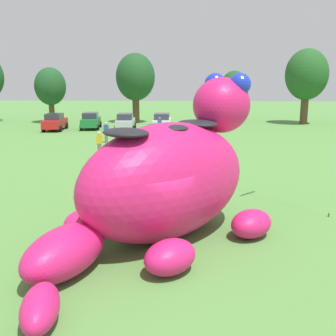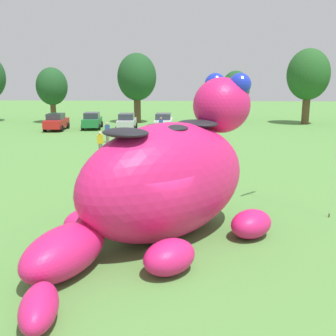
{
  "view_description": "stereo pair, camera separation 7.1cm",
  "coord_description": "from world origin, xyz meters",
  "px_view_note": "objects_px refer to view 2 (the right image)",
  "views": [
    {
      "loc": [
        1.01,
        -12.18,
        5.45
      ],
      "look_at": [
        0.3,
        2.24,
        2.19
      ],
      "focal_mm": 43.76,
      "sensor_mm": 36.0,
      "label": 1
    },
    {
      "loc": [
        1.08,
        -12.18,
        5.45
      ],
      "look_at": [
        0.3,
        2.24,
        2.19
      ],
      "focal_mm": 43.76,
      "sensor_mm": 36.0,
      "label": 2
    }
  ],
  "objects_px": {
    "car_red": "(56,122)",
    "car_silver": "(127,122)",
    "spectator_near_inflatable": "(107,133)",
    "giant_inflatable_creature": "(166,179)",
    "car_green": "(92,121)",
    "car_white": "(163,122)",
    "spectator_mid_field": "(161,126)",
    "spectator_by_cars": "(100,144)"
  },
  "relations": [
    {
      "from": "car_red",
      "to": "car_silver",
      "type": "bearing_deg",
      "value": 2.56
    },
    {
      "from": "spectator_near_inflatable",
      "to": "giant_inflatable_creature",
      "type": "bearing_deg",
      "value": -73.17
    },
    {
      "from": "car_green",
      "to": "spectator_near_inflatable",
      "type": "relative_size",
      "value": 2.49
    },
    {
      "from": "car_green",
      "to": "car_white",
      "type": "height_order",
      "value": "same"
    },
    {
      "from": "car_red",
      "to": "spectator_mid_field",
      "type": "height_order",
      "value": "car_red"
    },
    {
      "from": "car_silver",
      "to": "car_green",
      "type": "bearing_deg",
      "value": 165.0
    },
    {
      "from": "car_red",
      "to": "giant_inflatable_creature",
      "type": "bearing_deg",
      "value": -65.1
    },
    {
      "from": "car_red",
      "to": "car_silver",
      "type": "height_order",
      "value": "same"
    },
    {
      "from": "car_silver",
      "to": "spectator_near_inflatable",
      "type": "xyz_separation_m",
      "value": [
        -0.38,
        -8.05,
        -0.01
      ]
    },
    {
      "from": "giant_inflatable_creature",
      "to": "car_green",
      "type": "distance_m",
      "value": 30.69
    },
    {
      "from": "car_white",
      "to": "spectator_mid_field",
      "type": "xyz_separation_m",
      "value": [
        0.02,
        -3.91,
        -0.01
      ]
    },
    {
      "from": "spectator_mid_field",
      "to": "spectator_by_cars",
      "type": "bearing_deg",
      "value": -108.86
    },
    {
      "from": "car_white",
      "to": "spectator_by_cars",
      "type": "distance_m",
      "value": 14.54
    },
    {
      "from": "spectator_near_inflatable",
      "to": "spectator_by_cars",
      "type": "height_order",
      "value": "same"
    },
    {
      "from": "car_green",
      "to": "car_white",
      "type": "xyz_separation_m",
      "value": [
        7.56,
        -0.7,
        0.0
      ]
    },
    {
      "from": "spectator_near_inflatable",
      "to": "spectator_mid_field",
      "type": "height_order",
      "value": "same"
    },
    {
      "from": "car_green",
      "to": "spectator_mid_field",
      "type": "relative_size",
      "value": 2.49
    },
    {
      "from": "car_white",
      "to": "spectator_by_cars",
      "type": "xyz_separation_m",
      "value": [
        -3.47,
        -14.12,
        -0.01
      ]
    },
    {
      "from": "spectator_mid_field",
      "to": "car_red",
      "type": "bearing_deg",
      "value": 163.46
    },
    {
      "from": "car_silver",
      "to": "car_white",
      "type": "bearing_deg",
      "value": 4.93
    },
    {
      "from": "car_red",
      "to": "spectator_mid_field",
      "type": "bearing_deg",
      "value": -16.54
    },
    {
      "from": "car_white",
      "to": "spectator_mid_field",
      "type": "bearing_deg",
      "value": -89.66
    },
    {
      "from": "giant_inflatable_creature",
      "to": "car_white",
      "type": "xyz_separation_m",
      "value": [
        -1.95,
        28.45,
        -1.17
      ]
    },
    {
      "from": "car_red",
      "to": "car_silver",
      "type": "distance_m",
      "value": 7.22
    },
    {
      "from": "car_red",
      "to": "car_white",
      "type": "bearing_deg",
      "value": 3.37
    },
    {
      "from": "car_green",
      "to": "spectator_by_cars",
      "type": "bearing_deg",
      "value": -74.56
    },
    {
      "from": "car_red",
      "to": "spectator_near_inflatable",
      "type": "xyz_separation_m",
      "value": [
        6.84,
        -7.73,
        -0.01
      ]
    },
    {
      "from": "spectator_mid_field",
      "to": "spectator_by_cars",
      "type": "height_order",
      "value": "same"
    },
    {
      "from": "car_white",
      "to": "car_red",
      "type": "bearing_deg",
      "value": -176.63
    },
    {
      "from": "spectator_by_cars",
      "to": "car_silver",
      "type": "bearing_deg",
      "value": 91.13
    },
    {
      "from": "car_silver",
      "to": "car_white",
      "type": "xyz_separation_m",
      "value": [
        3.74,
        0.32,
        0.0
      ]
    },
    {
      "from": "spectator_mid_field",
      "to": "giant_inflatable_creature",
      "type": "bearing_deg",
      "value": -85.51
    },
    {
      "from": "car_silver",
      "to": "spectator_by_cars",
      "type": "distance_m",
      "value": 13.8
    },
    {
      "from": "car_green",
      "to": "car_silver",
      "type": "height_order",
      "value": "same"
    },
    {
      "from": "car_white",
      "to": "spectator_near_inflatable",
      "type": "relative_size",
      "value": 2.4
    },
    {
      "from": "giant_inflatable_creature",
      "to": "spectator_mid_field",
      "type": "height_order",
      "value": "giant_inflatable_creature"
    },
    {
      "from": "car_green",
      "to": "spectator_by_cars",
      "type": "distance_m",
      "value": 15.38
    },
    {
      "from": "spectator_by_cars",
      "to": "car_white",
      "type": "bearing_deg",
      "value": 76.21
    },
    {
      "from": "car_green",
      "to": "spectator_by_cars",
      "type": "relative_size",
      "value": 2.49
    },
    {
      "from": "car_red",
      "to": "car_silver",
      "type": "xyz_separation_m",
      "value": [
        7.22,
        0.32,
        0.0
      ]
    },
    {
      "from": "car_red",
      "to": "car_silver",
      "type": "relative_size",
      "value": 1.0
    },
    {
      "from": "car_green",
      "to": "spectator_mid_field",
      "type": "bearing_deg",
      "value": -31.28
    }
  ]
}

